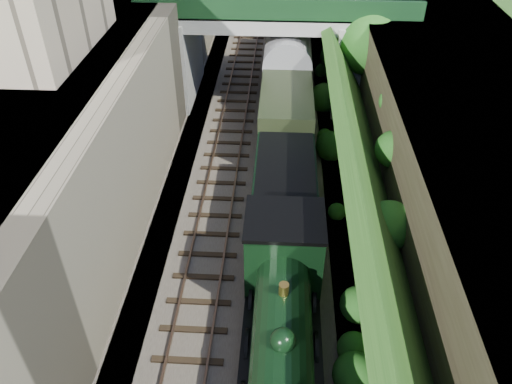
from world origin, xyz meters
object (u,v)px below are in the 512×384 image
tender (284,196)px  locomotive (282,326)px  tree (370,45)px  road_bridge (284,38)px

tender → locomotive: bearing=-90.0°
tree → tender: bearing=-114.0°
road_bridge → locomotive: road_bridge is taller
tree → locomotive: bearing=-104.7°
locomotive → tender: 7.37m
tree → locomotive: size_ratio=0.65×
tender → tree: bearing=66.0°
road_bridge → locomotive: bearing=-89.3°
road_bridge → locomotive: 20.46m
tree → tender: tree is taller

